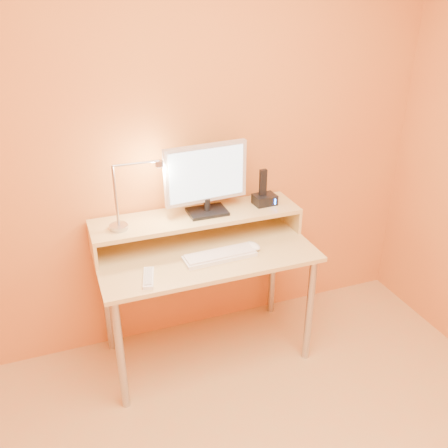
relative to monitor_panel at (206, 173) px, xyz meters
name	(u,v)px	position (x,y,z in m)	size (l,w,h in m)	color
wall_back	(186,143)	(-0.06, 0.16, 0.13)	(3.00, 0.04, 2.50)	orange
desk_leg_fl	(121,355)	(-0.61, -0.41, -0.77)	(0.04, 0.04, 0.69)	#A9A8B1
desk_leg_fr	(309,310)	(0.49, -0.41, -0.77)	(0.04, 0.04, 0.69)	#A9A8B1
desk_leg_bl	(107,302)	(-0.61, 0.09, -0.77)	(0.04, 0.04, 0.69)	#A9A8B1
desk_leg_br	(272,268)	(0.49, 0.09, -0.77)	(0.04, 0.04, 0.69)	#A9A8B1
desk_lower	(206,253)	(-0.06, -0.16, -0.41)	(1.20, 0.60, 0.03)	tan
shelf_riser_left	(93,246)	(-0.65, -0.01, -0.33)	(0.02, 0.30, 0.14)	tan
shelf_riser_right	(289,214)	(0.53, -0.01, -0.33)	(0.02, 0.30, 0.14)	tan
desk_shelf	(197,217)	(-0.06, -0.01, -0.25)	(1.20, 0.30, 0.03)	tan
monitor_foot	(207,212)	(0.00, -0.01, -0.23)	(0.22, 0.16, 0.02)	black
monitor_neck	(207,205)	(0.00, -0.01, -0.19)	(0.04, 0.04, 0.07)	black
monitor_panel	(206,173)	(0.00, 0.00, 0.00)	(0.48, 0.04, 0.33)	silver
monitor_back	(205,172)	(0.00, 0.02, 0.00)	(0.44, 0.01, 0.28)	black
monitor_screen	(207,174)	(0.00, -0.02, 0.00)	(0.44, 0.00, 0.29)	#B4E0FF
lamp_base	(119,227)	(-0.51, -0.04, -0.23)	(0.10, 0.10, 0.03)	#A9A8B1
lamp_post	(116,196)	(-0.51, -0.04, -0.05)	(0.01, 0.01, 0.33)	#A9A8B1
lamp_arm	(136,163)	(-0.39, -0.04, 0.12)	(0.01, 0.01, 0.24)	#A9A8B1
lamp_head	(159,164)	(-0.27, -0.04, 0.10)	(0.04, 0.04, 0.03)	#A9A8B1
lamp_bulb	(159,166)	(-0.27, -0.04, 0.09)	(0.03, 0.03, 0.00)	#FFEAC6
phone_dock	(265,199)	(0.36, -0.01, -0.21)	(0.13, 0.10, 0.06)	black
phone_handset	(263,183)	(0.35, -0.01, -0.10)	(0.04, 0.03, 0.16)	black
phone_led	(275,202)	(0.41, -0.06, -0.21)	(0.01, 0.00, 0.04)	#1A82FF
keyboard	(220,256)	(-0.01, -0.26, -0.39)	(0.40, 0.13, 0.02)	white
mouse	(253,246)	(0.20, -0.23, -0.38)	(0.06, 0.11, 0.04)	white
remote_control	(149,278)	(-0.42, -0.34, -0.39)	(0.05, 0.19, 0.02)	white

